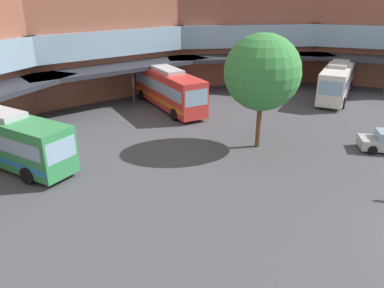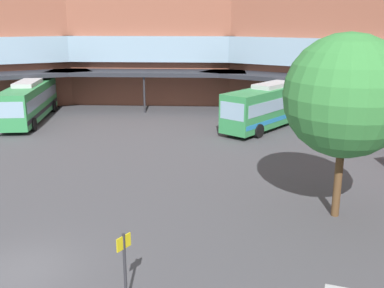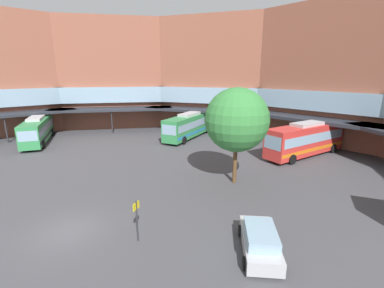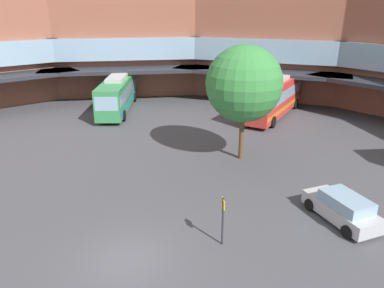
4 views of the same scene
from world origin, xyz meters
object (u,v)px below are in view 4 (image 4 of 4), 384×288
Objects in this scene: bus_0 at (274,97)px; bus_1 at (118,93)px; stop_sign_post at (223,216)px; parked_car at (342,208)px; plaza_tree at (244,84)px.

bus_0 is 16.67m from bus_1.
bus_0 reaches higher than stop_sign_post.
stop_sign_post is (-4.71, -23.15, -0.48)m from bus_0.
plaza_tree is (-5.22, 8.29, 4.93)m from parked_car.
stop_sign_post is at bearing -95.71° from plaza_tree.
bus_0 is 4.59× the size of stop_sign_post.
bus_1 is at bearing 136.27° from plaza_tree.
plaza_tree reaches higher than bus_1.
bus_0 is at bearing -22.99° from parked_car.
plaza_tree is (-3.60, -12.04, 3.64)m from bus_0.
plaza_tree is at bearing 4.68° from parked_car.
parked_car is 0.56× the size of plaza_tree.
bus_1 is (-16.66, 0.45, -0.13)m from bus_0.
bus_1 reaches higher than stop_sign_post.
bus_1 is 2.56× the size of parked_car.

